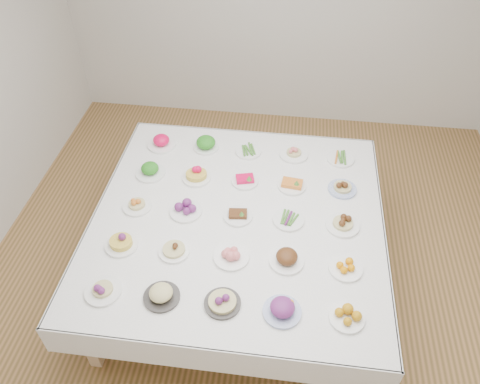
# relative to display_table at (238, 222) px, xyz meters

# --- Properties ---
(room_envelope) EXTENTS (5.02, 5.02, 2.81)m
(room_envelope) POSITION_rel_display_table_xyz_m (0.18, 0.07, 1.15)
(room_envelope) COLOR #A17143
(room_envelope) RESTS_ON ground
(display_table) EXTENTS (2.31, 2.31, 0.75)m
(display_table) POSITION_rel_display_table_xyz_m (0.00, 0.00, 0.00)
(display_table) COLOR white
(display_table) RESTS_ON ground
(dish_0) EXTENTS (0.25, 0.25, 0.14)m
(dish_0) POSITION_rel_display_table_xyz_m (-0.82, -0.82, 0.13)
(dish_0) COLOR white
(dish_0) RESTS_ON display_table
(dish_1) EXTENTS (0.25, 0.25, 0.15)m
(dish_1) POSITION_rel_display_table_xyz_m (-0.41, -0.82, 0.13)
(dish_1) COLOR #2D2A28
(dish_1) RESTS_ON display_table
(dish_2) EXTENTS (0.24, 0.24, 0.14)m
(dish_2) POSITION_rel_display_table_xyz_m (0.01, -0.82, 0.13)
(dish_2) COLOR #2D2A28
(dish_2) RESTS_ON display_table
(dish_3) EXTENTS (0.25, 0.25, 0.15)m
(dish_3) POSITION_rel_display_table_xyz_m (0.40, -0.83, 0.14)
(dish_3) COLOR #4C66B2
(dish_3) RESTS_ON display_table
(dish_4) EXTENTS (0.23, 0.23, 0.11)m
(dish_4) POSITION_rel_display_table_xyz_m (0.83, -0.82, 0.11)
(dish_4) COLOR white
(dish_4) RESTS_ON display_table
(dish_5) EXTENTS (0.24, 0.24, 0.14)m
(dish_5) POSITION_rel_display_table_xyz_m (-0.82, -0.41, 0.13)
(dish_5) COLOR white
(dish_5) RESTS_ON display_table
(dish_6) EXTENTS (0.22, 0.22, 0.12)m
(dish_6) POSITION_rel_display_table_xyz_m (-0.42, -0.42, 0.12)
(dish_6) COLOR white
(dish_6) RESTS_ON display_table
(dish_7) EXTENTS (0.26, 0.26, 0.11)m
(dish_7) POSITION_rel_display_table_xyz_m (0.01, -0.42, 0.11)
(dish_7) COLOR white
(dish_7) RESTS_ON display_table
(dish_8) EXTENTS (0.25, 0.25, 0.13)m
(dish_8) POSITION_rel_display_table_xyz_m (0.41, -0.41, 0.12)
(dish_8) COLOR white
(dish_8) RESTS_ON display_table
(dish_9) EXTENTS (0.24, 0.24, 0.10)m
(dish_9) POSITION_rel_display_table_xyz_m (0.83, -0.42, 0.11)
(dish_9) COLOR white
(dish_9) RESTS_ON display_table
(dish_10) EXTENTS (0.23, 0.23, 0.12)m
(dish_10) POSITION_rel_display_table_xyz_m (-0.82, 0.00, 0.12)
(dish_10) COLOR white
(dish_10) RESTS_ON display_table
(dish_11) EXTENTS (0.26, 0.26, 0.12)m
(dish_11) POSITION_rel_display_table_xyz_m (-0.42, -0.00, 0.12)
(dish_11) COLOR white
(dish_11) RESTS_ON display_table
(dish_12) EXTENTS (0.23, 0.23, 0.09)m
(dish_12) POSITION_rel_display_table_xyz_m (0.00, -0.00, 0.10)
(dish_12) COLOR white
(dish_12) RESTS_ON display_table
(dish_13) EXTENTS (0.24, 0.24, 0.06)m
(dish_13) POSITION_rel_display_table_xyz_m (0.40, 0.01, 0.09)
(dish_13) COLOR white
(dish_13) RESTS_ON display_table
(dish_14) EXTENTS (0.28, 0.28, 0.15)m
(dish_14) POSITION_rel_display_table_xyz_m (0.82, 0.00, 0.14)
(dish_14) COLOR white
(dish_14) RESTS_ON display_table
(dish_15) EXTENTS (0.26, 0.26, 0.14)m
(dish_15) POSITION_rel_display_table_xyz_m (-0.82, 0.41, 0.13)
(dish_15) COLOR white
(dish_15) RESTS_ON display_table
(dish_16) EXTENTS (0.25, 0.24, 0.15)m
(dish_16) POSITION_rel_display_table_xyz_m (-0.41, 0.40, 0.14)
(dish_16) COLOR white
(dish_16) RESTS_ON display_table
(dish_17) EXTENTS (0.23, 0.23, 0.11)m
(dish_17) POSITION_rel_display_table_xyz_m (0.01, 0.41, 0.11)
(dish_17) COLOR white
(dish_17) RESTS_ON display_table
(dish_18) EXTENTS (0.24, 0.24, 0.11)m
(dish_18) POSITION_rel_display_table_xyz_m (0.41, 0.41, 0.11)
(dish_18) COLOR white
(dish_18) RESTS_ON display_table
(dish_19) EXTENTS (0.25, 0.25, 0.14)m
(dish_19) POSITION_rel_display_table_xyz_m (0.83, 0.42, 0.13)
(dish_19) COLOR #4C66B2
(dish_19) RESTS_ON display_table
(dish_20) EXTENTS (0.26, 0.26, 0.15)m
(dish_20) POSITION_rel_display_table_xyz_m (-0.82, 0.82, 0.13)
(dish_20) COLOR white
(dish_20) RESTS_ON display_table
(dish_21) EXTENTS (0.25, 0.25, 0.14)m
(dish_21) POSITION_rel_display_table_xyz_m (-0.40, 0.83, 0.13)
(dish_21) COLOR white
(dish_21) RESTS_ON display_table
(dish_22) EXTENTS (0.24, 0.23, 0.06)m
(dish_22) POSITION_rel_display_table_xyz_m (-0.01, 0.82, 0.09)
(dish_22) COLOR white
(dish_22) RESTS_ON display_table
(dish_23) EXTENTS (0.26, 0.26, 0.13)m
(dish_23) POSITION_rel_display_table_xyz_m (0.41, 0.83, 0.13)
(dish_23) COLOR white
(dish_23) RESTS_ON display_table
(dish_24) EXTENTS (0.24, 0.24, 0.06)m
(dish_24) POSITION_rel_display_table_xyz_m (0.83, 0.82, 0.09)
(dish_24) COLOR white
(dish_24) RESTS_ON display_table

